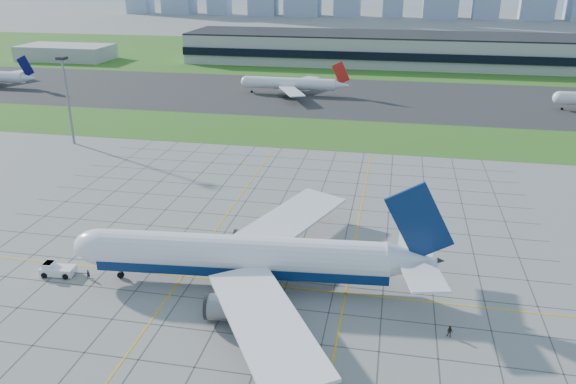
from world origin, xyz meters
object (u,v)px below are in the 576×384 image
at_px(pushback_tug, 56,269).
at_px(crew_far, 450,332).
at_px(light_mast, 66,90).
at_px(distant_jet_1, 292,83).
at_px(crew_near, 88,274).
at_px(airliner, 245,257).

bearing_deg(pushback_tug, crew_far, -9.46).
bearing_deg(light_mast, pushback_tug, -61.46).
bearing_deg(light_mast, distant_jet_1, 57.38).
bearing_deg(crew_near, distant_jet_1, 31.89).
xyz_separation_m(crew_far, distant_jet_1, (-52.59, 155.69, 3.57)).
bearing_deg(pushback_tug, airliner, 0.23).
relative_size(light_mast, airliner, 0.41).
bearing_deg(crew_far, pushback_tug, -162.97).
height_order(light_mast, airliner, light_mast).
bearing_deg(distant_jet_1, light_mast, -122.62).
bearing_deg(pushback_tug, crew_near, -6.49).
bearing_deg(light_mast, crew_far, -36.09).
bearing_deg(crew_far, airliner, -172.54).
height_order(crew_near, distant_jet_1, distant_jet_1).
relative_size(pushback_tug, distant_jet_1, 0.20).
bearing_deg(airliner, light_mast, 131.50).
height_order(pushback_tug, crew_far, pushback_tug).
relative_size(pushback_tug, crew_near, 5.13).
bearing_deg(pushback_tug, distant_jet_1, 80.10).
bearing_deg(light_mast, airliner, -43.46).
xyz_separation_m(light_mast, crew_near, (44.50, -70.77, -15.36)).
xyz_separation_m(airliner, distant_jet_1, (-20.10, 147.60, -0.89)).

